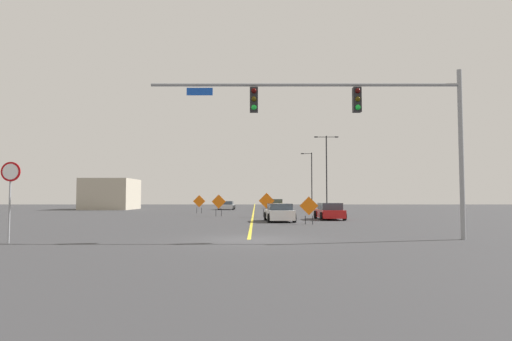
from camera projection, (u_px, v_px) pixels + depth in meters
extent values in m
plane|color=#38383A|center=(248.00, 240.00, 18.96)|extent=(178.96, 178.96, 0.00)
cube|color=yellow|center=(253.00, 209.00, 68.59)|extent=(0.16, 99.42, 0.01)
cylinder|color=gray|center=(460.00, 154.00, 19.19)|extent=(0.20, 0.20, 7.15)
cylinder|color=gray|center=(304.00, 85.00, 19.34)|extent=(13.05, 0.14, 0.14)
cube|color=black|center=(355.00, 100.00, 19.31)|extent=(0.34, 0.32, 1.05)
sphere|color=#3A0503|center=(356.00, 91.00, 19.16)|extent=(0.22, 0.22, 0.22)
sphere|color=#3C3106|center=(356.00, 99.00, 19.14)|extent=(0.22, 0.22, 0.22)
sphere|color=green|center=(356.00, 107.00, 19.12)|extent=(0.22, 0.22, 0.22)
cube|color=black|center=(253.00, 100.00, 19.30)|extent=(0.34, 0.32, 1.05)
sphere|color=#3A0503|center=(253.00, 91.00, 19.15)|extent=(0.22, 0.22, 0.22)
sphere|color=#3C3106|center=(253.00, 99.00, 19.13)|extent=(0.22, 0.22, 0.22)
sphere|color=green|center=(253.00, 107.00, 19.11)|extent=(0.22, 0.22, 0.22)
cube|color=#1447B7|center=(198.00, 92.00, 19.31)|extent=(1.10, 0.03, 0.32)
cylinder|color=gray|center=(8.00, 212.00, 17.51)|extent=(0.07, 0.07, 2.36)
cylinder|color=#B20F14|center=(9.00, 172.00, 17.60)|extent=(0.76, 0.03, 0.76)
cylinder|color=white|center=(9.00, 172.00, 17.58)|extent=(0.61, 0.01, 0.61)
cylinder|color=black|center=(310.00, 180.00, 71.56)|extent=(0.16, 0.16, 8.71)
cylinder|color=black|center=(306.00, 154.00, 71.80)|extent=(1.46, 0.08, 0.08)
cube|color=#262628|center=(301.00, 154.00, 71.80)|extent=(0.44, 0.24, 0.14)
cylinder|color=black|center=(325.00, 173.00, 60.04)|extent=(0.16, 0.16, 9.82)
cylinder|color=black|center=(320.00, 137.00, 60.31)|extent=(1.36, 0.08, 0.08)
cube|color=#262628|center=(315.00, 137.00, 60.31)|extent=(0.44, 0.24, 0.14)
cylinder|color=black|center=(330.00, 137.00, 60.31)|extent=(1.36, 0.08, 0.08)
cube|color=#262628|center=(335.00, 137.00, 60.32)|extent=(0.44, 0.24, 0.14)
cube|color=orange|center=(198.00, 201.00, 49.49)|extent=(1.34, 0.12, 1.34)
cylinder|color=black|center=(195.00, 210.00, 49.45)|extent=(0.05, 0.05, 0.62)
cylinder|color=black|center=(200.00, 210.00, 49.42)|extent=(0.05, 0.05, 0.62)
cube|color=orange|center=(265.00, 201.00, 39.96)|extent=(1.38, 0.27, 1.39)
cylinder|color=black|center=(262.00, 213.00, 39.94)|extent=(0.05, 0.05, 0.72)
cylinder|color=black|center=(268.00, 213.00, 39.85)|extent=(0.05, 0.05, 0.72)
cube|color=orange|center=(217.00, 202.00, 41.98)|extent=(1.31, 0.12, 1.31)
cylinder|color=black|center=(214.00, 213.00, 41.93)|extent=(0.05, 0.05, 0.67)
cylinder|color=black|center=(220.00, 213.00, 41.90)|extent=(0.05, 0.05, 0.67)
cube|color=orange|center=(307.00, 206.00, 29.48)|extent=(1.21, 0.12, 1.21)
cylinder|color=black|center=(304.00, 220.00, 29.44)|extent=(0.05, 0.05, 0.57)
cylinder|color=black|center=(311.00, 220.00, 29.41)|extent=(0.05, 0.05, 0.57)
cube|color=white|center=(278.00, 215.00, 33.05)|extent=(1.99, 4.61, 0.68)
cube|color=#333D47|center=(278.00, 207.00, 32.85)|extent=(1.71, 2.74, 0.46)
cylinder|color=black|center=(287.00, 216.00, 34.66)|extent=(0.26, 0.65, 0.64)
cylinder|color=black|center=(264.00, 216.00, 34.56)|extent=(0.26, 0.65, 0.64)
cylinder|color=black|center=(293.00, 218.00, 31.51)|extent=(0.26, 0.65, 0.64)
cylinder|color=black|center=(268.00, 218.00, 31.41)|extent=(0.26, 0.65, 0.64)
cube|color=red|center=(328.00, 214.00, 35.92)|extent=(1.82, 4.42, 0.61)
cube|color=#333D47|center=(328.00, 206.00, 35.73)|extent=(1.61, 2.56, 0.53)
cylinder|color=black|center=(335.00, 215.00, 37.46)|extent=(0.23, 0.64, 0.64)
cylinder|color=black|center=(314.00, 215.00, 37.42)|extent=(0.23, 0.64, 0.64)
cylinder|color=black|center=(343.00, 216.00, 34.40)|extent=(0.23, 0.64, 0.64)
cylinder|color=black|center=(320.00, 216.00, 34.36)|extent=(0.23, 0.64, 0.64)
cube|color=gold|center=(275.00, 205.00, 72.61)|extent=(1.91, 4.25, 0.64)
cube|color=#333D47|center=(275.00, 201.00, 72.44)|extent=(1.70, 2.01, 0.63)
cylinder|color=black|center=(281.00, 206.00, 74.07)|extent=(0.23, 0.64, 0.64)
cylinder|color=black|center=(269.00, 206.00, 74.09)|extent=(0.23, 0.64, 0.64)
cylinder|color=black|center=(282.00, 206.00, 71.12)|extent=(0.23, 0.64, 0.64)
cylinder|color=black|center=(270.00, 206.00, 71.13)|extent=(0.23, 0.64, 0.64)
cube|color=#B7BABF|center=(225.00, 206.00, 63.89)|extent=(2.05, 3.92, 0.56)
cube|color=#333D47|center=(225.00, 203.00, 64.11)|extent=(1.81, 2.23, 0.46)
cylinder|color=black|center=(217.00, 208.00, 62.55)|extent=(0.24, 0.65, 0.64)
cylinder|color=black|center=(232.00, 208.00, 62.51)|extent=(0.24, 0.65, 0.64)
cylinder|color=black|center=(219.00, 207.00, 65.25)|extent=(0.24, 0.65, 0.64)
cylinder|color=black|center=(233.00, 207.00, 65.21)|extent=(0.24, 0.65, 0.64)
cube|color=#B2A893|center=(109.00, 194.00, 65.30)|extent=(6.66, 8.08, 4.34)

